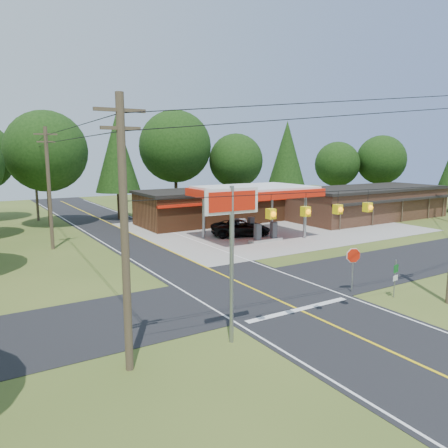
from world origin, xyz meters
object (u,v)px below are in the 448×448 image
suv_car (241,228)px  big_stop_sign (232,228)px  sedan_car (235,218)px  gas_canopy (255,193)px  octagonal_stop_sign (353,259)px

suv_car → big_stop_sign: big_stop_sign is taller
sedan_car → suv_car: bearing=-107.7°
gas_canopy → sedan_car: size_ratio=2.63×
suv_car → sedan_car: bearing=-8.3°
sedan_car → big_stop_sign: bearing=-112.5°
suv_car → big_stop_sign: bearing=165.3°
sedan_car → octagonal_stop_sign: bearing=-96.7°
big_stop_sign → octagonal_stop_sign: size_ratio=2.53×
sedan_car → big_stop_sign: 31.36m
suv_car → sedan_car: suv_car is taller
gas_canopy → sedan_car: bearing=69.4°
suv_car → big_stop_sign: size_ratio=0.85×
gas_canopy → suv_car: 3.82m
gas_canopy → big_stop_sign: big_stop_sign is taller
gas_canopy → big_stop_sign: 22.82m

